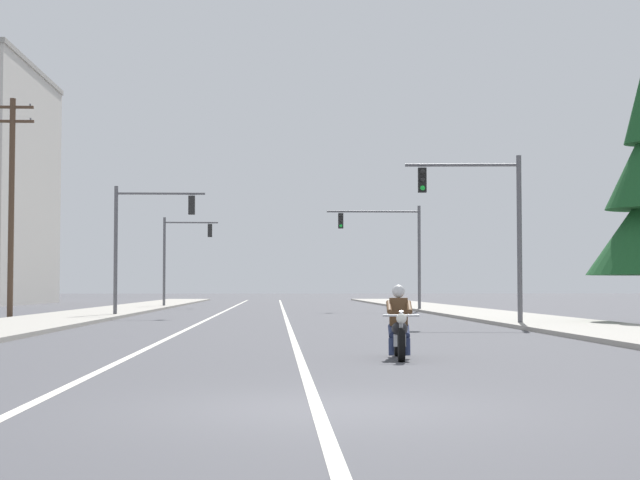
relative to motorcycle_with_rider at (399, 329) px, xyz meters
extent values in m
plane|color=#47474C|center=(-1.85, -8.05, -0.59)|extent=(400.00, 400.00, 0.00)
cube|color=beige|center=(-1.96, 36.95, -0.58)|extent=(0.16, 100.00, 0.01)
cube|color=beige|center=(-5.40, 36.95, -0.58)|extent=(0.16, 100.00, 0.01)
cube|color=#9E998E|center=(7.86, 31.95, -0.52)|extent=(4.40, 110.00, 0.14)
cube|color=#9E998E|center=(-11.57, 31.95, -0.52)|extent=(4.40, 110.00, 0.14)
cylinder|color=black|center=(-0.06, -0.82, -0.27)|extent=(0.17, 0.65, 0.64)
cylinder|color=black|center=(0.05, 0.72, -0.27)|extent=(0.17, 0.65, 0.64)
cylinder|color=silver|center=(-0.05, -0.72, 0.05)|extent=(0.09, 0.33, 0.68)
sphere|color=white|center=(-0.06, -0.87, 0.23)|extent=(0.20, 0.20, 0.20)
cylinder|color=silver|center=(-0.05, -0.67, 0.28)|extent=(0.70, 0.09, 0.04)
ellipsoid|color=black|center=(-0.01, -0.17, 0.01)|extent=(0.36, 0.58, 0.28)
cube|color=silver|center=(0.00, -0.05, -0.22)|extent=(0.27, 0.46, 0.24)
cube|color=black|center=(0.02, 0.27, -0.05)|extent=(0.32, 0.54, 0.12)
cube|color=black|center=(0.05, 0.67, 0.03)|extent=(0.23, 0.37, 0.08)
cylinder|color=silver|center=(-0.11, 0.36, -0.29)|extent=(0.12, 0.55, 0.08)
cube|color=brown|center=(0.02, 0.23, 0.33)|extent=(0.38, 0.27, 0.56)
sphere|color=silver|center=(0.02, 0.21, 0.74)|extent=(0.26, 0.26, 0.26)
cylinder|color=navy|center=(0.15, 0.08, -0.05)|extent=(0.17, 0.45, 0.30)
cylinder|color=navy|center=(0.15, -0.10, -0.35)|extent=(0.12, 0.16, 0.35)
cylinder|color=brown|center=(0.20, -0.04, 0.43)|extent=(0.14, 0.53, 0.27)
cylinder|color=navy|center=(-0.13, 0.10, -0.05)|extent=(0.17, 0.45, 0.30)
cylinder|color=navy|center=(-0.16, -0.08, -0.35)|extent=(0.12, 0.16, 0.35)
cylinder|color=brown|center=(-0.20, -0.02, 0.43)|extent=(0.14, 0.53, 0.27)
cylinder|color=#56565B|center=(6.39, 16.01, 2.51)|extent=(0.18, 0.18, 6.20)
cylinder|color=#56565B|center=(4.33, 16.12, 5.26)|extent=(4.13, 0.34, 0.11)
cube|color=black|center=(2.88, 16.20, 4.71)|extent=(0.31, 0.26, 0.90)
sphere|color=black|center=(2.87, 16.05, 5.01)|extent=(0.18, 0.18, 0.18)
sphere|color=black|center=(2.87, 16.05, 4.71)|extent=(0.18, 0.18, 0.18)
sphere|color=green|center=(2.87, 16.05, 4.41)|extent=(0.18, 0.18, 0.18)
cylinder|color=#56565B|center=(-10.00, 27.80, 2.51)|extent=(0.18, 0.18, 6.20)
cylinder|color=#56565B|center=(-7.90, 27.76, 5.26)|extent=(4.20, 0.18, 0.11)
cube|color=black|center=(-6.43, 27.74, 4.71)|extent=(0.30, 0.24, 0.90)
sphere|color=black|center=(-6.43, 27.90, 5.01)|extent=(0.18, 0.18, 0.18)
sphere|color=black|center=(-6.43, 27.90, 4.71)|extent=(0.18, 0.18, 0.18)
sphere|color=green|center=(-6.43, 27.90, 4.41)|extent=(0.18, 0.18, 0.18)
cylinder|color=#56565B|center=(6.01, 38.60, 2.51)|extent=(0.18, 0.18, 6.20)
cylinder|color=#56565B|center=(3.29, 38.64, 5.26)|extent=(5.44, 0.19, 0.11)
cube|color=black|center=(1.39, 38.66, 4.71)|extent=(0.30, 0.24, 0.90)
sphere|color=black|center=(1.39, 38.51, 5.01)|extent=(0.18, 0.18, 0.18)
sphere|color=black|center=(1.39, 38.51, 4.71)|extent=(0.18, 0.18, 0.18)
sphere|color=green|center=(1.39, 38.51, 4.41)|extent=(0.18, 0.18, 0.18)
cylinder|color=#56565B|center=(-10.08, 49.14, 2.51)|extent=(0.18, 0.18, 6.20)
cylinder|color=#56565B|center=(-8.24, 49.16, 5.26)|extent=(3.67, 0.15, 0.11)
cube|color=black|center=(-6.96, 49.17, 4.71)|extent=(0.30, 0.24, 0.90)
sphere|color=black|center=(-6.96, 49.33, 5.01)|extent=(0.18, 0.18, 0.18)
sphere|color=black|center=(-6.96, 49.33, 4.71)|extent=(0.18, 0.18, 0.18)
sphere|color=green|center=(-6.96, 49.33, 4.41)|extent=(0.18, 0.18, 0.18)
cylinder|color=#4C3828|center=(-14.41, 25.89, 4.41)|extent=(0.26, 0.26, 9.99)
cube|color=#4C3828|center=(-14.41, 25.89, 9.01)|extent=(1.87, 0.12, 0.12)
cylinder|color=slate|center=(-13.63, 25.89, 9.11)|extent=(0.08, 0.08, 0.12)
cube|color=#4C3828|center=(-14.41, 25.89, 8.36)|extent=(1.92, 0.12, 0.12)
cylinder|color=slate|center=(-13.60, 25.89, 8.46)|extent=(0.08, 0.08, 0.12)
camera|label=1|loc=(-2.46, -19.73, 0.83)|focal=56.05mm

